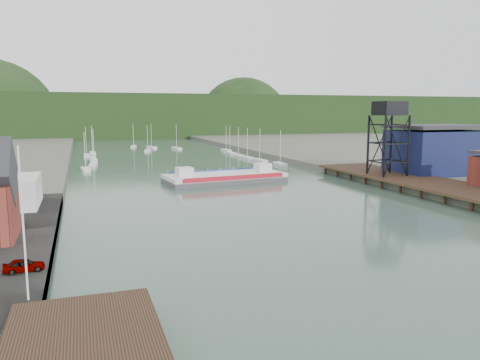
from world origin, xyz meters
TOP-DOWN VIEW (x-y plane):
  - ground at (0.00, 0.00)m, footprint 600.00×600.00m
  - east_pier at (37.00, 45.00)m, footprint 14.00×70.00m
  - flagpole at (-33.00, 10.00)m, footprint 0.16×0.16m
  - lift_tower at (35.00, 58.00)m, footprint 6.50×6.50m
  - blue_shed at (50.00, 60.00)m, footprint 20.50×14.50m
  - marina_sailboats at (0.08, 138.46)m, footprint 57.71×92.65m
  - distant_hills at (-3.98, 301.35)m, footprint 500.00×120.00m
  - chain_ferry at (2.31, 72.89)m, footprint 28.04×13.76m
  - car_west_a at (-34.00, 17.15)m, footprint 3.66×1.69m

SIDE VIEW (x-z plane):
  - ground at x=0.00m, z-range 0.00..0.00m
  - marina_sailboats at x=0.08m, z-range -0.10..0.80m
  - chain_ferry at x=2.31m, z-range -0.83..3.06m
  - east_pier at x=37.00m, z-range 0.67..3.12m
  - car_west_a at x=-34.00m, z-range 1.60..2.82m
  - blue_shed at x=50.00m, z-range 1.41..12.71m
  - flagpole at x=-33.00m, z-range 1.60..13.60m
  - distant_hills at x=-3.98m, z-range -29.62..50.38m
  - lift_tower at x=35.00m, z-range 7.65..23.65m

